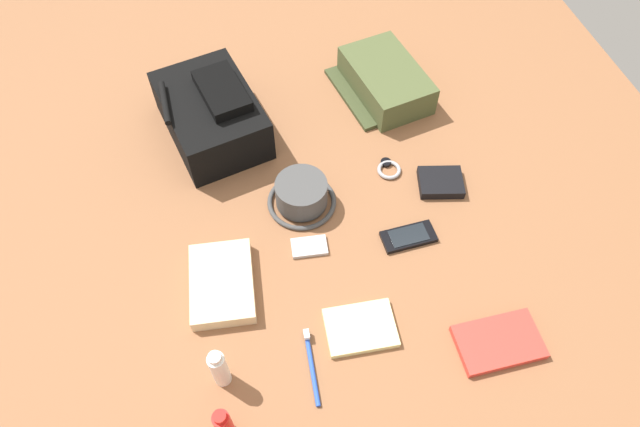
% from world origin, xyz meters
% --- Properties ---
extents(ground_plane, '(2.64, 2.02, 0.02)m').
position_xyz_m(ground_plane, '(0.00, 0.00, -0.01)').
color(ground_plane, brown).
rests_on(ground_plane, ground).
extents(backpack, '(0.36, 0.28, 0.16)m').
position_xyz_m(backpack, '(0.36, 0.20, 0.07)').
color(backpack, black).
rests_on(backpack, ground_plane).
extents(toiletry_pouch, '(0.30, 0.25, 0.09)m').
position_xyz_m(toiletry_pouch, '(0.39, -0.30, 0.04)').
color(toiletry_pouch, '#47512D').
rests_on(toiletry_pouch, ground_plane).
extents(bucket_hat, '(0.17, 0.17, 0.08)m').
position_xyz_m(bucket_hat, '(0.07, 0.03, 0.03)').
color(bucket_hat, '#434343').
rests_on(bucket_hat, ground_plane).
extents(sunscreen_spray, '(0.03, 0.03, 0.12)m').
position_xyz_m(sunscreen_spray, '(-0.43, 0.31, 0.06)').
color(sunscreen_spray, red).
rests_on(sunscreen_spray, ground_plane).
extents(toothpaste_tube, '(0.03, 0.03, 0.13)m').
position_xyz_m(toothpaste_tube, '(-0.32, 0.30, 0.06)').
color(toothpaste_tube, white).
rests_on(toothpaste_tube, ground_plane).
extents(paperback_novel, '(0.12, 0.18, 0.02)m').
position_xyz_m(paperback_novel, '(-0.40, -0.28, 0.01)').
color(paperback_novel, red).
rests_on(paperback_novel, ground_plane).
extents(cell_phone, '(0.06, 0.13, 0.01)m').
position_xyz_m(cell_phone, '(-0.10, -0.19, 0.01)').
color(cell_phone, black).
rests_on(cell_phone, ground_plane).
extents(media_player, '(0.06, 0.09, 0.01)m').
position_xyz_m(media_player, '(-0.06, 0.04, 0.01)').
color(media_player, '#B7B7BC').
rests_on(media_player, ground_plane).
extents(wristwatch, '(0.07, 0.06, 0.01)m').
position_xyz_m(wristwatch, '(0.11, -0.22, 0.01)').
color(wristwatch, '#99999E').
rests_on(wristwatch, ground_plane).
extents(toothbrush, '(0.17, 0.03, 0.02)m').
position_xyz_m(toothbrush, '(-0.33, 0.11, 0.01)').
color(toothbrush, blue).
rests_on(toothbrush, ground_plane).
extents(wallet, '(0.11, 0.13, 0.02)m').
position_xyz_m(wallet, '(0.03, -0.33, 0.01)').
color(wallet, black).
rests_on(wallet, ground_plane).
extents(notepad, '(0.12, 0.16, 0.02)m').
position_xyz_m(notepad, '(-0.29, -0.01, 0.01)').
color(notepad, beige).
rests_on(notepad, ground_plane).
extents(folded_towel, '(0.22, 0.16, 0.04)m').
position_xyz_m(folded_towel, '(-0.11, 0.26, 0.02)').
color(folded_towel, beige).
rests_on(folded_towel, ground_plane).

